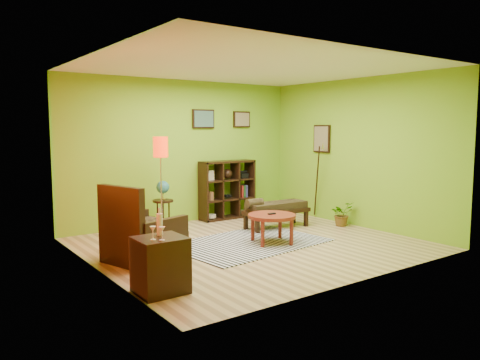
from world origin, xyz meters
TOP-DOWN VIEW (x-y plane):
  - ground at (0.00, 0.00)m, footprint 5.00×5.00m
  - room_shell at (-0.09, 0.01)m, footprint 5.04×4.54m
  - zebra_rug at (-0.01, 0.07)m, footprint 2.60×1.90m
  - coffee_table at (0.30, -0.14)m, footprint 0.78×0.78m
  - armchair at (-1.86, 0.12)m, footprint 1.12×1.12m
  - side_cabinet at (-2.20, -1.19)m, footprint 0.54×0.49m
  - floor_lamp at (-0.93, 1.36)m, footprint 0.26×0.26m
  - globe_table at (-0.70, 1.77)m, footprint 0.37×0.37m
  - cube_shelf at (0.91, 2.03)m, footprint 1.20×0.35m
  - bench at (1.07, 0.70)m, footprint 1.32×0.51m
  - potted_plant at (2.26, 0.13)m, footprint 0.46×0.50m

SIDE VIEW (x-z plane):
  - ground at x=0.00m, z-range 0.00..0.00m
  - zebra_rug at x=-0.01m, z-range 0.00..0.01m
  - potted_plant at x=2.26m, z-range 0.00..0.36m
  - side_cabinet at x=-2.20m, z-range -0.15..0.80m
  - armchair at x=-1.86m, z-range -0.22..0.88m
  - bench at x=1.07m, z-range 0.08..0.68m
  - coffee_table at x=0.30m, z-range 0.16..0.66m
  - cube_shelf at x=0.91m, z-range 0.00..1.20m
  - globe_table at x=-0.70m, z-range 0.24..1.15m
  - floor_lamp at x=-0.93m, z-range 0.53..2.25m
  - room_shell at x=-0.09m, z-range 0.39..3.21m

